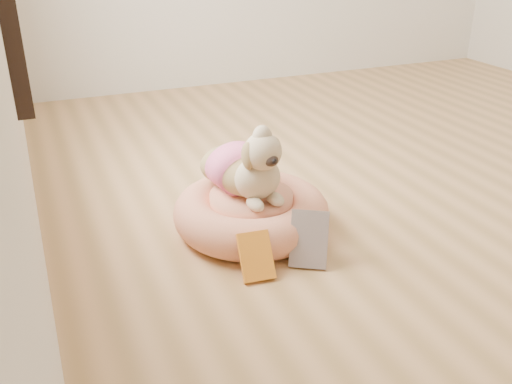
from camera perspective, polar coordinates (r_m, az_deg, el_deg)
name	(u,v)px	position (r m, az deg, el deg)	size (l,w,h in m)	color
floor	(463,179)	(3.05, 19.96, 1.23)	(4.50, 4.50, 0.00)	#AF8149
pet_bed	(251,212)	(2.37, -0.47, -2.06)	(0.65, 0.65, 0.17)	#D37452
dog	(246,155)	(2.27, -1.02, 3.69)	(0.31, 0.45, 0.33)	olive
book_yellow	(256,256)	(2.07, 0.00, -6.44)	(0.12, 0.02, 0.18)	yellow
book_white	(309,239)	(2.14, 5.33, -4.72)	(0.14, 0.02, 0.22)	white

